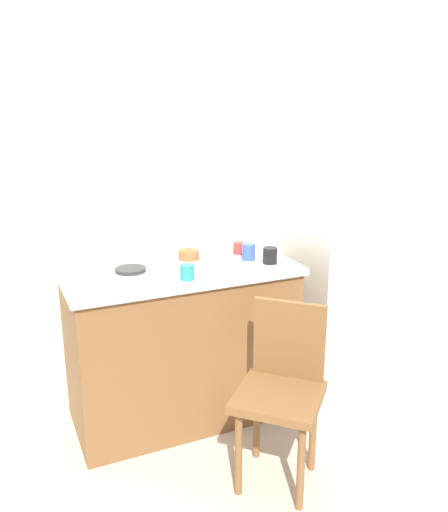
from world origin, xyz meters
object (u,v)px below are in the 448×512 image
Objects in this scene: terracotta_bowl at (189,255)px; cup_blue at (248,252)px; chair at (282,385)px; cup_black at (270,255)px; hotplate at (131,270)px; cup_red at (239,248)px; refrigerator at (338,287)px; cup_teal at (187,272)px.

terracotta_bowl is 1.28× the size of cup_blue.
cup_black is (0.25, 0.58, 0.48)m from chair.
chair is 1.03m from hotplate.
terracotta_bowl is 0.32m from cup_red.
cup_black reaches higher than terracotta_bowl.
refrigerator reaches higher than cup_blue.
refrigerator is 1.41m from hotplate.
cup_red reaches higher than terracotta_bowl.
cup_teal is (-0.54, -0.08, -0.01)m from cup_black.
hotplate is 0.69m from cup_blue.
cup_red reaches higher than hotplate.
hotplate is at bearing 179.09° from refrigerator.
chair is 0.98m from cup_red.
terracotta_bowl is at bearing 68.09° from cup_teal.
terracotta_bowl is 0.48m from cup_black.
cup_red is 0.27m from cup_black.
cup_red is at bearing 105.57° from cup_black.
terracotta_bowl is at bearing 144.38° from chair.
cup_blue is 1.21× the size of cup_teal.
chair is at bearing -55.22° from hotplate.
refrigerator is 0.77m from cup_blue.
cup_blue is at bearing -26.90° from terracotta_bowl.
chair is at bearing -139.12° from refrigerator.
cup_blue is 1.04× the size of cup_black.
cup_red is at bearing 6.59° from hotplate.
terracotta_bowl is 1.55× the size of cup_teal.
hotplate is 0.35m from cup_teal.
chair is 0.98m from terracotta_bowl.
cup_blue is (0.16, 0.70, 0.48)m from chair.
terracotta_bowl reaches higher than chair.
chair is 11.85× the size of cup_red.
refrigerator is at bearing -8.62° from cup_red.
cup_red is 0.81× the size of cup_black.
terracotta_bowl reaches higher than hotplate.
terracotta_bowl is at bearing 177.22° from cup_red.
cup_black is at bearing 8.33° from cup_teal.
cup_black reaches higher than chair.
terracotta_bowl is at bearing 173.25° from refrigerator.
chair is (-0.85, -0.74, -0.15)m from refrigerator.
cup_blue is at bearing -176.71° from refrigerator.
terracotta_bowl is 0.35m from cup_blue.
cup_teal is at bearing -47.45° from hotplate.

